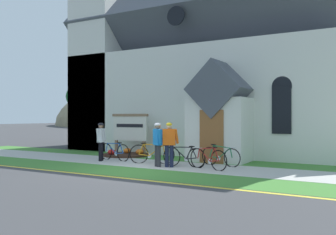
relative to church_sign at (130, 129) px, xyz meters
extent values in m
plane|color=#3D3D3F|center=(3.05, -0.06, -1.27)|extent=(140.00, 140.00, 0.00)
cube|color=#B7B5AD|center=(2.09, -2.21, -1.26)|extent=(32.00, 2.38, 0.01)
cube|color=#427F33|center=(2.09, -4.35, -1.26)|extent=(32.00, 1.90, 0.01)
cube|color=#427F33|center=(2.09, -0.14, -1.26)|extent=(24.00, 1.76, 0.01)
cube|color=yellow|center=(2.09, -5.44, -1.27)|extent=(28.00, 0.16, 0.01)
cube|color=silver|center=(2.09, 5.74, 1.31)|extent=(13.75, 9.99, 5.17)
cube|color=#4C515B|center=(2.09, 5.74, 5.80)|extent=(14.25, 10.18, 10.18)
cube|color=silver|center=(-3.46, 2.07, 4.92)|extent=(2.65, 2.65, 12.37)
cube|color=silver|center=(4.56, -0.06, 0.03)|extent=(2.40, 1.60, 2.60)
cube|color=#4C515B|center=(4.56, -0.06, 1.68)|extent=(2.40, 1.80, 2.40)
cube|color=brown|center=(4.56, -0.88, -0.22)|extent=(1.00, 0.06, 2.10)
cube|color=black|center=(6.90, 0.71, 0.83)|extent=(0.76, 0.06, 1.90)
cone|color=black|center=(6.90, 0.71, 1.78)|extent=(0.80, 0.06, 0.80)
cylinder|color=black|center=(2.09, 0.71, 5.23)|extent=(0.90, 0.06, 0.90)
cube|color=#7F6047|center=(-0.78, -0.03, -0.92)|extent=(0.12, 0.12, 0.69)
cube|color=#7F6047|center=(0.78, 0.03, -0.92)|extent=(0.12, 0.12, 0.69)
cube|color=silver|center=(0.00, 0.00, 0.00)|extent=(1.85, 0.16, 1.15)
cube|color=#7F6047|center=(0.00, 0.00, 0.64)|extent=(1.98, 0.20, 0.12)
cube|color=black|center=(0.00, -0.04, 0.14)|extent=(1.48, 0.07, 0.16)
cylinder|color=#382319|center=(0.00, -0.36, -1.22)|extent=(2.14, 2.14, 0.10)
ellipsoid|color=orange|center=(0.70, -0.23, -1.05)|extent=(0.36, 0.36, 0.24)
ellipsoid|color=orange|center=(-0.09, -0.09, -1.05)|extent=(0.36, 0.36, 0.24)
ellipsoid|color=red|center=(-0.33, -0.97, -1.05)|extent=(0.36, 0.36, 0.24)
torus|color=black|center=(2.09, -2.31, -0.91)|extent=(0.72, 0.31, 0.75)
torus|color=black|center=(3.06, -1.93, -0.91)|extent=(0.72, 0.31, 0.75)
cylinder|color=orange|center=(2.73, -2.06, -0.76)|extent=(0.54, 0.24, 0.45)
cylinder|color=orange|center=(2.63, -2.10, -0.53)|extent=(0.73, 0.31, 0.07)
cylinder|color=orange|center=(2.38, -2.20, -0.74)|extent=(0.26, 0.13, 0.47)
cylinder|color=orange|center=(2.29, -2.23, -0.94)|extent=(0.41, 0.19, 0.09)
cylinder|color=orange|center=(2.18, -2.28, -0.71)|extent=(0.22, 0.11, 0.42)
cylinder|color=orange|center=(3.03, -1.95, -0.73)|extent=(0.12, 0.08, 0.37)
ellipsoid|color=black|center=(2.27, -2.24, -0.48)|extent=(0.25, 0.16, 0.05)
cylinder|color=silver|center=(2.99, -1.96, -0.53)|extent=(0.42, 0.19, 0.03)
cylinder|color=silver|center=(2.48, -2.16, -0.96)|extent=(0.17, 0.08, 0.18)
torus|color=black|center=(4.57, -2.25, -0.93)|extent=(0.72, 0.04, 0.72)
torus|color=black|center=(3.55, -2.26, -0.93)|extent=(0.72, 0.04, 0.72)
cylinder|color=black|center=(3.90, -2.26, -0.77)|extent=(0.55, 0.04, 0.44)
cylinder|color=black|center=(4.01, -2.26, -0.56)|extent=(0.75, 0.04, 0.06)
cylinder|color=black|center=(4.28, -2.26, -0.76)|extent=(0.26, 0.04, 0.45)
cylinder|color=black|center=(4.37, -2.26, -0.95)|extent=(0.41, 0.04, 0.09)
cylinder|color=black|center=(4.48, -2.25, -0.74)|extent=(0.22, 0.04, 0.39)
cylinder|color=black|center=(3.59, -2.26, -0.75)|extent=(0.12, 0.04, 0.37)
ellipsoid|color=black|center=(4.39, -2.26, -0.52)|extent=(0.24, 0.08, 0.05)
cylinder|color=silver|center=(3.64, -2.26, -0.55)|extent=(0.44, 0.03, 0.03)
cylinder|color=silver|center=(4.16, -2.26, -0.98)|extent=(0.18, 0.02, 0.18)
torus|color=black|center=(1.17, -2.10, -0.92)|extent=(0.72, 0.15, 0.72)
torus|color=black|center=(0.14, -1.93, -0.92)|extent=(0.72, 0.15, 0.72)
cylinder|color=#194CA5|center=(0.49, -1.99, -0.78)|extent=(0.56, 0.13, 0.43)
cylinder|color=#194CA5|center=(0.60, -2.01, -0.56)|extent=(0.77, 0.16, 0.07)
cylinder|color=#194CA5|center=(0.87, -2.05, -0.76)|extent=(0.26, 0.08, 0.45)
cylinder|color=#194CA5|center=(0.97, -2.07, -0.95)|extent=(0.42, 0.10, 0.09)
cylinder|color=#194CA5|center=(1.08, -2.09, -0.74)|extent=(0.22, 0.07, 0.39)
cylinder|color=#194CA5|center=(0.18, -1.94, -0.75)|extent=(0.12, 0.05, 0.36)
ellipsoid|color=black|center=(0.99, -2.07, -0.52)|extent=(0.25, 0.12, 0.05)
cylinder|color=silver|center=(0.22, -1.95, -0.56)|extent=(0.44, 0.10, 0.03)
cylinder|color=silver|center=(0.76, -2.03, -0.98)|extent=(0.18, 0.05, 0.18)
torus|color=black|center=(5.60, -2.65, -0.92)|extent=(0.70, 0.27, 0.73)
torus|color=black|center=(4.67, -2.34, -0.92)|extent=(0.70, 0.27, 0.73)
cylinder|color=#A51E19|center=(4.98, -2.44, -0.77)|extent=(0.52, 0.20, 0.43)
cylinder|color=#A51E19|center=(5.09, -2.48, -0.54)|extent=(0.70, 0.27, 0.11)
cylinder|color=#A51E19|center=(5.33, -2.56, -0.74)|extent=(0.25, 0.11, 0.49)
cylinder|color=#A51E19|center=(5.41, -2.59, -0.95)|extent=(0.39, 0.16, 0.09)
cylinder|color=#A51E19|center=(5.52, -2.62, -0.71)|extent=(0.21, 0.10, 0.43)
cylinder|color=#A51E19|center=(4.71, -2.35, -0.75)|extent=(0.12, 0.07, 0.36)
ellipsoid|color=black|center=(5.43, -2.60, -0.47)|extent=(0.25, 0.15, 0.05)
cylinder|color=silver|center=(4.74, -2.36, -0.55)|extent=(0.43, 0.17, 0.03)
cylinder|color=silver|center=(5.23, -2.53, -0.97)|extent=(0.18, 0.08, 0.18)
torus|color=black|center=(4.68, -1.33, -0.93)|extent=(0.70, 0.17, 0.71)
torus|color=black|center=(5.65, -1.52, -0.93)|extent=(0.70, 0.17, 0.71)
cylinder|color=#19723F|center=(5.32, -1.45, -0.78)|extent=(0.53, 0.14, 0.43)
cylinder|color=#19723F|center=(5.22, -1.43, -0.55)|extent=(0.73, 0.18, 0.09)
cylinder|color=#19723F|center=(4.96, -1.38, -0.75)|extent=(0.25, 0.08, 0.48)
cylinder|color=#19723F|center=(4.88, -1.36, -0.96)|extent=(0.40, 0.11, 0.09)
cylinder|color=#19723F|center=(4.77, -1.34, -0.73)|extent=(0.21, 0.08, 0.42)
cylinder|color=#19723F|center=(5.62, -1.51, -0.76)|extent=(0.12, 0.06, 0.36)
ellipsoid|color=black|center=(4.86, -1.36, -0.49)|extent=(0.25, 0.13, 0.05)
cylinder|color=silver|center=(5.58, -1.50, -0.56)|extent=(0.44, 0.11, 0.03)
cylinder|color=silver|center=(5.07, -1.40, -0.98)|extent=(0.18, 0.05, 0.18)
cylinder|color=black|center=(0.35, -2.56, -0.88)|extent=(0.15, 0.15, 0.78)
cylinder|color=black|center=(0.30, -2.42, -0.88)|extent=(0.15, 0.15, 0.78)
cube|color=silver|center=(0.33, -2.49, -0.20)|extent=(0.35, 0.48, 0.57)
sphere|color=#936B51|center=(0.33, -2.49, 0.18)|extent=(0.20, 0.20, 0.20)
ellipsoid|color=black|center=(0.33, -2.49, 0.24)|extent=(0.31, 0.29, 0.14)
cylinder|color=silver|center=(0.39, -2.75, -0.17)|extent=(0.09, 0.18, 0.52)
cylinder|color=silver|center=(0.27, -2.22, -0.17)|extent=(0.09, 0.23, 0.52)
cylinder|color=#191E38|center=(3.63, -2.76, -0.87)|extent=(0.15, 0.15, 0.81)
cylinder|color=#191E38|center=(3.79, -2.69, -0.87)|extent=(0.15, 0.15, 0.81)
cube|color=#E55914|center=(3.71, -2.73, -0.17)|extent=(0.50, 0.36, 0.59)
sphere|color=beige|center=(3.71, -2.73, 0.23)|extent=(0.21, 0.21, 0.21)
ellipsoid|color=gold|center=(3.71, -2.73, 0.29)|extent=(0.30, 0.32, 0.15)
cylinder|color=#E55914|center=(3.44, -2.80, -0.14)|extent=(0.09, 0.13, 0.53)
cylinder|color=#E55914|center=(3.98, -2.66, -0.14)|extent=(0.09, 0.24, 0.53)
cylinder|color=#2D2D33|center=(3.36, -2.88, -0.87)|extent=(0.15, 0.15, 0.80)
cylinder|color=#2D2D33|center=(3.20, -2.77, -0.87)|extent=(0.15, 0.15, 0.80)
cube|color=blue|center=(3.28, -2.82, -0.18)|extent=(0.48, 0.43, 0.58)
sphere|color=#936B51|center=(3.28, -2.82, 0.22)|extent=(0.21, 0.21, 0.21)
ellipsoid|color=silver|center=(3.28, -2.82, 0.27)|extent=(0.33, 0.34, 0.14)
cylinder|color=blue|center=(3.48, -3.02, -0.15)|extent=(0.09, 0.19, 0.53)
cylinder|color=blue|center=(3.08, -2.63, -0.15)|extent=(0.09, 0.16, 0.53)
cylinder|color=#4C3823|center=(-4.42, 3.53, -0.42)|extent=(0.33, 0.33, 1.69)
ellipsoid|color=#14471E|center=(-4.42, 3.53, 1.77)|extent=(4.69, 4.69, 2.45)
ellipsoid|color=#847A5B|center=(-1.01, 51.39, -1.27)|extent=(102.03, 55.00, 26.45)
camera|label=1|loc=(10.46, -14.48, 0.59)|focal=40.13mm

